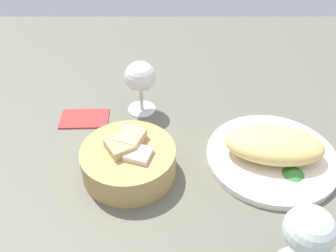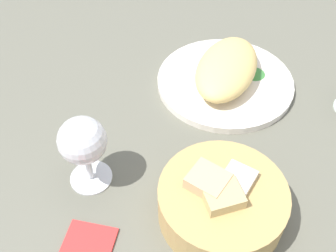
# 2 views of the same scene
# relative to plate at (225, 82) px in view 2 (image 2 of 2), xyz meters

# --- Properties ---
(ground_plane) EXTENTS (1.40, 1.40, 0.02)m
(ground_plane) POSITION_rel_plate_xyz_m (0.13, -0.02, -0.02)
(ground_plane) COLOR #5F5F51
(plate) EXTENTS (0.26, 0.26, 0.01)m
(plate) POSITION_rel_plate_xyz_m (0.00, 0.00, 0.00)
(plate) COLOR white
(plate) RESTS_ON ground_plane
(omelette) EXTENTS (0.21, 0.13, 0.05)m
(omelette) POSITION_rel_plate_xyz_m (0.00, 0.00, 0.03)
(omelette) COLOR #E1BE6E
(omelette) RESTS_ON plate
(lettuce_garnish) EXTENTS (0.04, 0.04, 0.01)m
(lettuce_garnish) POSITION_rel_plate_xyz_m (-0.03, 0.05, 0.01)
(lettuce_garnish) COLOR #3C853B
(lettuce_garnish) RESTS_ON plate
(bread_basket) EXTENTS (0.18, 0.18, 0.08)m
(bread_basket) POSITION_rel_plate_xyz_m (0.29, 0.03, 0.03)
(bread_basket) COLOR tan
(bread_basket) RESTS_ON ground_plane
(wine_glass_near) EXTENTS (0.07, 0.07, 0.13)m
(wine_glass_near) POSITION_rel_plate_xyz_m (0.27, -0.17, 0.08)
(wine_glass_near) COLOR silver
(wine_glass_near) RESTS_ON ground_plane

